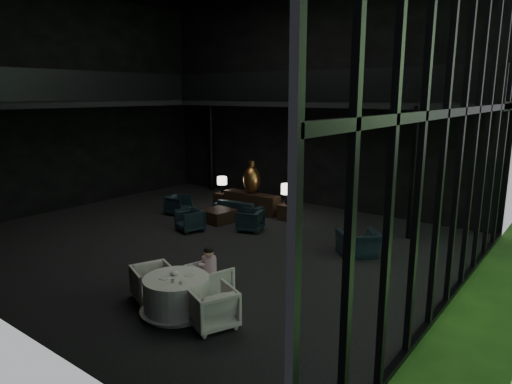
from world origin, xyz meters
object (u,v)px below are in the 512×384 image
Objects in this scene: table_lamp_right at (287,190)px; lounge_armchair_west at (178,204)px; dining_chair_east at (212,304)px; lounge_armchair_south at (190,219)px; sofa at (239,206)px; console at (252,203)px; lounge_armchair_east at (250,220)px; bronze_urn at (252,179)px; table_lamp_left at (222,181)px; coffee_table at (218,216)px; side_table_left at (221,199)px; dining_chair_west at (153,280)px; child at (209,261)px; side_table_right at (286,212)px; window_armchair at (358,240)px; dining_chair_north at (210,279)px; dining_table at (177,297)px.

table_lamp_right is 0.93× the size of lounge_armchair_west.
lounge_armchair_south is at bearing -107.26° from dining_chair_east.
sofa is 8.17m from dining_chair_east.
lounge_armchair_east is (1.43, -1.92, 0.01)m from console.
bronze_urn is 1.63m from table_lamp_left.
lounge_armchair_east reaches higher than coffee_table.
lounge_armchair_west reaches higher than lounge_armchair_east.
side_table_left is at bearing 177.14° from bronze_urn.
child is at bearing -18.34° from dining_chair_west.
dining_chair_west is (2.96, -5.38, 0.22)m from coffee_table.
side_table_left is 2.00m from lounge_armchair_west.
window_armchair is (3.58, -1.87, 0.17)m from side_table_right.
table_lamp_left reaches higher than console.
lounge_armchair_west is 1.04× the size of lounge_armchair_east.
table_lamp_right is at bearing -71.60° from child.
table_lamp_right is 6.69m from dining_chair_north.
side_table_left is 1.63m from sofa.
window_armchair reaches higher than side_table_right.
console is 7.67m from dining_chair_west.
table_lamp_left is at bearing -21.60° from lounge_armchair_west.
dining_chair_east is (0.94, 0.03, 0.13)m from dining_table.
sofa is 6.79m from child.
bronze_urn reaches higher than coffee_table.
dining_chair_east is (6.26, -7.30, 0.21)m from side_table_left.
lounge_armchair_east is 0.96× the size of lounge_armchair_south.
window_armchair is at bearing 31.08° from lounge_armchair_south.
dining_table is at bearing -144.99° from lounge_armchair_west.
lounge_armchair_west reaches higher than side_table_left.
table_lamp_right is 4.06m from lounge_armchair_west.
coffee_table is at bearing -50.92° from side_table_left.
window_armchair is at bearing 73.80° from lounge_armchair_east.
dining_chair_west is at bearing -79.90° from side_table_right.
table_lamp_right is at bearing -2.27° from side_table_left.
console is 2.71m from lounge_armchair_west.
dining_table is (2.12, -7.20, -0.73)m from table_lamp_right.
lounge_armchair_south is at bearing -65.36° from table_lamp_left.
bronze_urn reaches higher than side_table_right.
lounge_armchair_south is at bearing -135.21° from lounge_armchair_west.
table_lamp_left is 0.65× the size of coffee_table.
side_table_right is at bearing 44.50° from coffee_table.
side_table_left is at bearing -139.68° from lounge_armchair_east.
table_lamp_right is 0.83× the size of dining_chair_west.
sofa is at bearing 119.98° from dining_table.
lounge_armchair_south reaches higher than dining_table.
lounge_armchair_south is (-0.10, -3.10, 0.02)m from console.
lounge_armchair_west is (-1.96, -1.88, -0.86)m from bronze_urn.
side_table_left is at bearing -21.95° from lounge_armchair_west.
console is 8.14m from dining_table.
dining_chair_east reaches higher than coffee_table.
child is at bearing -111.23° from dining_chair_east.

